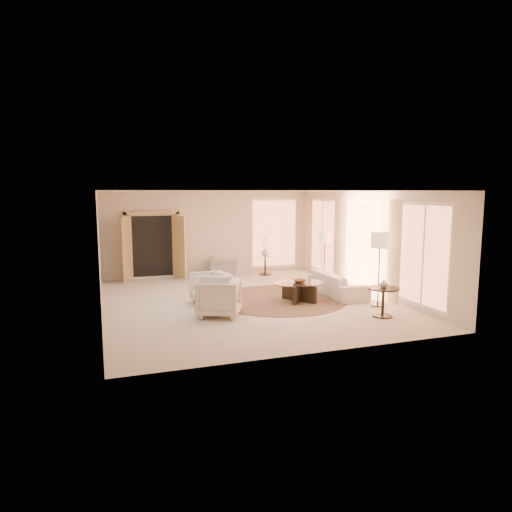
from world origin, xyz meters
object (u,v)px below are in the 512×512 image
object	(u,v)px
floor_lamp_near	(325,239)
armchair_left	(210,287)
armchair_right	(219,296)
floor_lamp_far	(380,244)
accent_chair	(225,265)
side_vase	(265,252)
coffee_table	(299,289)
end_vase	(384,284)
side_table	(265,263)
bowl	(299,281)
sofa	(337,284)
end_table	(383,297)

from	to	relation	value
floor_lamp_near	armchair_left	bearing A→B (deg)	-161.55
armchair_right	floor_lamp_near	xyz separation A→B (m)	(3.90, 2.44, 0.90)
armchair_left	floor_lamp_far	world-z (taller)	floor_lamp_far
accent_chair	floor_lamp_far	xyz separation A→B (m)	(2.55, -4.91, 1.13)
side_vase	floor_lamp_near	bearing A→B (deg)	-61.02
coffee_table	end_vase	size ratio (longest dim) A/B	7.35
coffee_table	side_table	distance (m)	3.88
side_table	floor_lamp_near	bearing A→B (deg)	-61.02
armchair_left	bowl	size ratio (longest dim) A/B	2.69
coffee_table	side_table	bearing A→B (deg)	82.89
end_vase	side_vase	size ratio (longest dim) A/B	0.71
floor_lamp_far	accent_chair	bearing A→B (deg)	117.46
sofa	floor_lamp_far	xyz separation A→B (m)	(0.35, -1.40, 1.24)
armchair_right	side_table	size ratio (longest dim) A/B	1.44
accent_chair	bowl	world-z (taller)	accent_chair
end_table	side_table	world-z (taller)	end_table
floor_lamp_near	bowl	bearing A→B (deg)	-132.43
armchair_left	bowl	xyz separation A→B (m)	(2.19, -0.50, 0.10)
armchair_left	accent_chair	size ratio (longest dim) A/B	0.92
side_vase	armchair_left	bearing A→B (deg)	-128.66
armchair_left	side_vase	world-z (taller)	side_vase
armchair_left	end_table	size ratio (longest dim) A/B	1.23
sofa	side_table	world-z (taller)	side_table
coffee_table	armchair_left	bearing A→B (deg)	167.05
floor_lamp_far	bowl	world-z (taller)	floor_lamp_far
accent_chair	end_table	bearing A→B (deg)	132.78
side_table	floor_lamp_far	bearing A→B (deg)	-76.88
armchair_left	floor_lamp_near	distance (m)	4.13
armchair_right	side_table	xyz separation A→B (m)	(2.76, 4.51, -0.07)
coffee_table	end_table	size ratio (longest dim) A/B	1.98
armchair_left	floor_lamp_near	xyz separation A→B (m)	(3.82, 1.27, 0.93)
sofa	floor_lamp_far	world-z (taller)	floor_lamp_far
bowl	end_vase	xyz separation A→B (m)	(1.18, -1.93, 0.22)
sofa	bowl	size ratio (longest dim) A/B	6.54
floor_lamp_near	bowl	size ratio (longest dim) A/B	4.99
sofa	bowl	xyz separation A→B (m)	(-1.28, -0.33, 0.22)
side_vase	end_table	bearing A→B (deg)	-83.08
end_table	armchair_left	bearing A→B (deg)	144.24
armchair_right	floor_lamp_near	size ratio (longest dim) A/B	0.58
end_vase	side_table	bearing A→B (deg)	96.92
bowl	accent_chair	bearing A→B (deg)	103.57
bowl	end_vase	bearing A→B (deg)	-58.49
floor_lamp_far	end_vase	bearing A→B (deg)	-117.44
accent_chair	armchair_left	bearing A→B (deg)	91.92
end_vase	side_vase	distance (m)	5.82
armchair_left	bowl	world-z (taller)	armchair_left
coffee_table	side_table	world-z (taller)	side_table
accent_chair	end_vase	size ratio (longest dim) A/B	4.98
floor_lamp_far	armchair_right	bearing A→B (deg)	174.03
side_table	side_vase	xyz separation A→B (m)	(-0.00, 0.00, 0.38)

